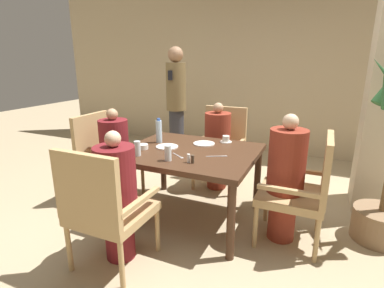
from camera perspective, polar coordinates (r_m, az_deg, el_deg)
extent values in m
plane|color=tan|center=(3.24, -0.41, -13.63)|extent=(16.00, 16.00, 0.00)
cube|color=tan|center=(5.36, 11.82, 13.54)|extent=(8.00, 0.06, 2.80)
cube|color=#422819|center=(2.96, -0.44, -1.67)|extent=(1.29, 1.10, 0.05)
cylinder|color=#422819|center=(3.00, -14.84, -9.49)|extent=(0.07, 0.07, 0.68)
cylinder|color=#422819|center=(2.50, 7.42, -14.53)|extent=(0.07, 0.07, 0.68)
cylinder|color=#422819|center=(3.74, -5.49, -3.79)|extent=(0.07, 0.07, 0.68)
cylinder|color=#422819|center=(3.35, 12.34, -6.50)|extent=(0.07, 0.07, 0.68)
cube|color=tan|center=(3.55, -15.06, -3.83)|extent=(0.55, 0.55, 0.07)
cube|color=tan|center=(3.62, -18.58, 1.29)|extent=(0.05, 0.55, 0.53)
cube|color=tan|center=(3.69, -12.75, -0.35)|extent=(0.50, 0.04, 0.04)
cube|color=tan|center=(3.31, -18.03, -2.64)|extent=(0.50, 0.04, 0.04)
cylinder|color=tan|center=(3.67, -9.35, -6.67)|extent=(0.04, 0.04, 0.40)
cylinder|color=tan|center=(3.31, -14.09, -9.59)|extent=(0.04, 0.04, 0.40)
cylinder|color=tan|center=(3.95, -15.38, -5.39)|extent=(0.04, 0.04, 0.40)
cylinder|color=tan|center=(3.62, -20.34, -7.87)|extent=(0.04, 0.04, 0.40)
cylinder|color=maroon|center=(3.58, -14.08, -6.97)|extent=(0.24, 0.24, 0.47)
cylinder|color=maroon|center=(3.43, -14.62, 0.44)|extent=(0.32, 0.32, 0.49)
sphere|color=tan|center=(3.36, -14.99, 5.50)|extent=(0.12, 0.12, 0.12)
cube|color=tan|center=(3.82, 5.10, -1.86)|extent=(0.55, 0.55, 0.07)
cube|color=tan|center=(3.98, 6.43, 3.31)|extent=(0.55, 0.05, 0.53)
cube|color=tan|center=(3.71, 8.91, -0.06)|extent=(0.04, 0.50, 0.04)
cube|color=tan|center=(3.87, 1.56, 0.80)|extent=(0.04, 0.50, 0.04)
cylinder|color=tan|center=(3.62, 7.43, -6.98)|extent=(0.04, 0.04, 0.40)
cylinder|color=tan|center=(3.77, 0.20, -5.83)|extent=(0.04, 0.04, 0.40)
cylinder|color=tan|center=(4.06, 9.48, -4.44)|extent=(0.04, 0.04, 0.40)
cylinder|color=tan|center=(4.20, 2.94, -3.53)|extent=(0.04, 0.04, 0.40)
cylinder|color=maroon|center=(3.84, 4.73, -4.94)|extent=(0.24, 0.24, 0.47)
cylinder|color=maroon|center=(3.69, 4.90, 2.09)|extent=(0.32, 0.32, 0.50)
sphere|color=tan|center=(3.63, 5.02, 6.89)|extent=(0.13, 0.13, 0.13)
cube|color=tan|center=(2.82, 18.30, -9.36)|extent=(0.55, 0.55, 0.07)
cube|color=tan|center=(2.71, 24.27, -4.21)|extent=(0.05, 0.55, 0.53)
cube|color=tan|center=(2.53, 17.95, -8.54)|extent=(0.50, 0.04, 0.04)
cube|color=tan|center=(3.00, 19.12, -4.68)|extent=(0.50, 0.04, 0.04)
cylinder|color=tan|center=(2.74, 11.95, -15.18)|extent=(0.04, 0.04, 0.40)
cylinder|color=tan|center=(3.17, 13.94, -10.79)|extent=(0.04, 0.04, 0.40)
cylinder|color=tan|center=(2.71, 22.65, -16.61)|extent=(0.04, 0.04, 0.40)
cylinder|color=tan|center=(3.14, 23.01, -11.93)|extent=(0.04, 0.04, 0.40)
cylinder|color=maroon|center=(2.92, 16.76, -12.75)|extent=(0.24, 0.24, 0.47)
cylinder|color=maroon|center=(2.71, 17.63, -3.14)|extent=(0.32, 0.32, 0.56)
sphere|color=beige|center=(2.62, 18.26, 4.05)|extent=(0.13, 0.13, 0.13)
cube|color=tan|center=(2.49, -14.76, -12.55)|extent=(0.55, 0.55, 0.07)
cube|color=tan|center=(2.19, -19.53, -8.33)|extent=(0.55, 0.05, 0.53)
cube|color=tan|center=(2.59, -19.52, -8.10)|extent=(0.04, 0.50, 0.04)
cube|color=tan|center=(2.28, -9.90, -10.66)|extent=(0.04, 0.50, 0.04)
cylinder|color=tan|center=(2.91, -15.25, -13.43)|extent=(0.04, 0.04, 0.40)
cylinder|color=tan|center=(2.66, -6.60, -15.99)|extent=(0.04, 0.04, 0.40)
cylinder|color=tan|center=(2.61, -22.38, -17.86)|extent=(0.04, 0.04, 0.40)
cylinder|color=tan|center=(2.33, -13.25, -21.62)|extent=(0.04, 0.04, 0.40)
cylinder|color=maroon|center=(2.63, -13.61, -15.83)|extent=(0.24, 0.24, 0.47)
cylinder|color=maroon|center=(2.42, -14.35, -6.10)|extent=(0.32, 0.32, 0.49)
sphere|color=beige|center=(2.32, -14.87, 0.96)|extent=(0.12, 0.12, 0.12)
cylinder|color=#2D2D33|center=(4.75, -2.93, 1.53)|extent=(0.23, 0.23, 0.83)
cylinder|color=brown|center=(4.62, -3.07, 10.84)|extent=(0.30, 0.30, 0.71)
sphere|color=#997051|center=(4.60, -3.16, 16.68)|extent=(0.23, 0.23, 0.23)
cube|color=black|center=(4.44, -4.19, 12.91)|extent=(0.07, 0.01, 0.14)
cylinder|color=#896B4C|center=(3.30, 32.14, -12.89)|extent=(0.47, 0.47, 0.29)
cylinder|color=white|center=(3.06, -4.72, -0.49)|extent=(0.23, 0.23, 0.01)
cylinder|color=white|center=(3.16, 2.30, 0.08)|extent=(0.23, 0.23, 0.01)
cylinder|color=white|center=(3.25, 6.47, 0.42)|extent=(0.13, 0.13, 0.01)
cylinder|color=white|center=(3.24, 6.49, 1.02)|extent=(0.08, 0.08, 0.06)
cylinder|color=white|center=(3.02, -9.29, -0.50)|extent=(0.10, 0.10, 0.05)
cylinder|color=silver|center=(3.22, -6.32, 2.37)|extent=(0.07, 0.07, 0.24)
cylinder|color=#3359B2|center=(3.19, -6.39, 4.68)|extent=(0.04, 0.04, 0.03)
cylinder|color=silver|center=(2.65, -4.60, -1.72)|extent=(0.06, 0.06, 0.14)
cylinder|color=silver|center=(2.82, -10.36, -0.84)|extent=(0.06, 0.06, 0.14)
cylinder|color=white|center=(2.60, -0.66, -2.74)|extent=(0.03, 0.03, 0.08)
cylinder|color=#4C3D2D|center=(2.58, 0.13, -2.89)|extent=(0.03, 0.03, 0.07)
cube|color=silver|center=(2.80, -2.83, -2.15)|extent=(0.14, 0.10, 0.00)
cube|color=silver|center=(2.73, -1.99, -2.62)|extent=(0.04, 0.04, 0.00)
cube|color=silver|center=(2.77, 4.42, -2.35)|extent=(0.15, 0.09, 0.00)
cube|color=silver|center=(2.78, 6.12, -2.30)|extent=(0.06, 0.04, 0.00)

